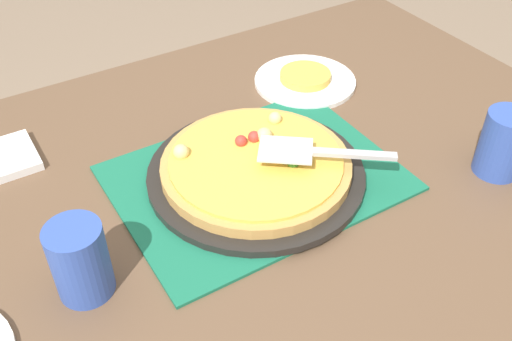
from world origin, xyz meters
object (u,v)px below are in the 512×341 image
object	(u,v)px
cup_far	(503,144)
pizza_server	(314,152)
pizza	(256,164)
cup_corner	(80,261)
plate_far_right	(305,81)
served_slice_right	(305,76)
napkin_stack	(2,159)
pizza_pan	(256,174)

from	to	relation	value
cup_far	pizza_server	world-z (taller)	cup_far
pizza	cup_corner	bearing A→B (deg)	-166.45
plate_far_right	cup_far	bearing A→B (deg)	-74.17
served_slice_right	pizza_server	xyz separation A→B (m)	(-0.18, -0.28, 0.05)
pizza	plate_far_right	size ratio (longest dim) A/B	1.50
cup_far	cup_corner	distance (m)	0.72
pizza	pizza_server	world-z (taller)	pizza_server
pizza	served_slice_right	world-z (taller)	pizza
cup_corner	napkin_stack	size ratio (longest dim) A/B	1.00
pizza	served_slice_right	size ratio (longest dim) A/B	3.00
plate_far_right	served_slice_right	world-z (taller)	served_slice_right
pizza_pan	served_slice_right	xyz separation A→B (m)	(0.26, 0.22, 0.01)
pizza_server	napkin_stack	distance (m)	0.57
plate_far_right	served_slice_right	bearing A→B (deg)	0.00
pizza_pan	pizza	distance (m)	0.02
cup_corner	pizza	bearing A→B (deg)	13.55
pizza_pan	plate_far_right	distance (m)	0.34
plate_far_right	pizza_server	world-z (taller)	pizza_server
pizza_server	napkin_stack	world-z (taller)	pizza_server
plate_far_right	cup_corner	size ratio (longest dim) A/B	1.83
cup_corner	napkin_stack	bearing A→B (deg)	95.87
served_slice_right	pizza_server	bearing A→B (deg)	-123.15
napkin_stack	cup_far	bearing A→B (deg)	-32.84
cup_far	napkin_stack	distance (m)	0.89
cup_far	cup_corner	world-z (taller)	same
napkin_stack	pizza_server	bearing A→B (deg)	-37.18
pizza_pan	cup_far	bearing A→B (deg)	-28.16
pizza	pizza_server	distance (m)	0.10
cup_far	pizza	bearing A→B (deg)	151.64
cup_corner	pizza_server	size ratio (longest dim) A/B	0.57
pizza_pan	plate_far_right	bearing A→B (deg)	40.09
napkin_stack	cup_corner	bearing A→B (deg)	-84.13
cup_far	cup_corner	size ratio (longest dim) A/B	1.00
pizza_pan	pizza	world-z (taller)	pizza
pizza	cup_far	distance (m)	0.43
napkin_stack	pizza	bearing A→B (deg)	-36.99
pizza_pan	napkin_stack	world-z (taller)	pizza_pan
plate_far_right	cup_far	xyz separation A→B (m)	(0.12, -0.42, 0.06)
plate_far_right	served_slice_right	distance (m)	0.01
pizza_server	pizza	bearing A→B (deg)	141.91
plate_far_right	cup_corner	bearing A→B (deg)	-153.38
pizza	served_slice_right	distance (m)	0.34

